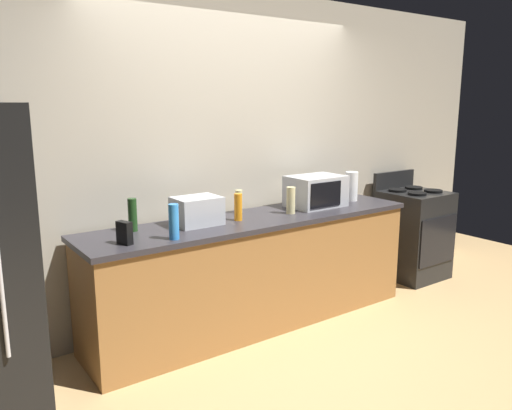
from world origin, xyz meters
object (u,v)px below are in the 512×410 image
(microwave, at_px, (316,191))
(toaster_oven, at_px, (197,211))
(bottle_wine, at_px, (133,215))
(bottle_hand_soap, at_px, (291,200))
(bottle_vinegar, at_px, (239,201))
(paper_towel_roll, at_px, (351,186))
(stove_range, at_px, (413,233))
(bottle_spray_cleaner, at_px, (174,222))
(cordless_phone, at_px, (124,233))
(bottle_dish_soap, at_px, (238,207))

(microwave, xyz_separation_m, toaster_oven, (-1.18, 0.01, -0.03))
(bottle_wine, relative_size, bottle_hand_soap, 1.07)
(microwave, height_order, bottle_vinegar, microwave)
(toaster_oven, xyz_separation_m, bottle_wine, (-0.47, 0.09, 0.01))
(toaster_oven, relative_size, paper_towel_roll, 1.26)
(bottle_vinegar, bearing_deg, toaster_oven, -161.44)
(stove_range, bearing_deg, bottle_spray_cleaner, -175.66)
(cordless_phone, bearing_deg, bottle_dish_soap, -10.54)
(microwave, xyz_separation_m, paper_towel_roll, (0.44, 0.00, 0.00))
(bottle_hand_soap, bearing_deg, bottle_spray_cleaner, -171.82)
(bottle_dish_soap, bearing_deg, bottle_vinegar, 55.54)
(bottle_wine, height_order, bottle_spray_cleaner, bottle_spray_cleaner)
(stove_range, bearing_deg, bottle_hand_soap, -178.28)
(cordless_phone, distance_m, bottle_hand_soap, 1.46)
(bottle_dish_soap, xyz_separation_m, bottle_hand_soap, (0.49, -0.05, 0.00))
(cordless_phone, xyz_separation_m, bottle_hand_soap, (1.45, 0.09, 0.04))
(paper_towel_roll, distance_m, bottle_hand_soap, 0.81)
(stove_range, height_order, paper_towel_roll, paper_towel_roll)
(bottle_dish_soap, xyz_separation_m, bottle_vinegar, (0.16, 0.23, -0.01))
(paper_towel_roll, height_order, cordless_phone, paper_towel_roll)
(microwave, height_order, bottle_wine, microwave)
(paper_towel_roll, bearing_deg, microwave, -179.71)
(cordless_phone, distance_m, bottle_spray_cleaner, 0.33)
(cordless_phone, bearing_deg, bottle_spray_cleaner, -32.27)
(toaster_oven, bearing_deg, bottle_hand_soap, -7.77)
(stove_range, relative_size, bottle_vinegar, 5.66)
(stove_range, relative_size, bottle_spray_cleaner, 4.50)
(microwave, bearing_deg, bottle_dish_soap, -176.40)
(bottle_hand_soap, bearing_deg, bottle_wine, 170.95)
(microwave, distance_m, paper_towel_roll, 0.44)
(toaster_oven, xyz_separation_m, bottle_vinegar, (0.48, 0.16, -0.01))
(microwave, height_order, bottle_dish_soap, microwave)
(bottle_vinegar, bearing_deg, bottle_spray_cleaner, -151.62)
(bottle_hand_soap, distance_m, bottle_spray_cleaner, 1.15)
(stove_range, bearing_deg, microwave, 177.92)
(toaster_oven, bearing_deg, bottle_spray_cleaner, -139.90)
(cordless_phone, xyz_separation_m, bottle_wine, (0.17, 0.29, 0.04))
(bottle_vinegar, bearing_deg, bottle_wine, -175.83)
(cordless_phone, bearing_deg, stove_range, -15.76)
(paper_towel_roll, height_order, bottle_hand_soap, paper_towel_roll)
(bottle_vinegar, bearing_deg, bottle_dish_soap, -124.46)
(stove_range, xyz_separation_m, bottle_wine, (-2.96, 0.15, 0.56))
(bottle_wine, xyz_separation_m, bottle_spray_cleaner, (0.14, -0.37, 0.00))
(toaster_oven, xyz_separation_m, cordless_phone, (-0.64, -0.20, -0.03))
(toaster_oven, height_order, bottle_hand_soap, bottle_hand_soap)
(cordless_phone, bearing_deg, paper_towel_roll, -13.53)
(stove_range, xyz_separation_m, toaster_oven, (-2.50, 0.06, 0.54))
(toaster_oven, height_order, cordless_phone, toaster_oven)
(stove_range, bearing_deg, bottle_dish_soap, -179.86)
(bottle_hand_soap, xyz_separation_m, bottle_spray_cleaner, (-1.14, -0.16, 0.01))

